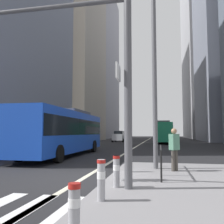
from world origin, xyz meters
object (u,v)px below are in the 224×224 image
(bollard_front, at_px, (74,206))
(bollard_back, at_px, (127,160))
(bollard_right, at_px, (116,170))
(bollard_left, at_px, (101,178))
(car_receding_near, at_px, (160,135))
(city_bus_blue_oncoming, at_px, (64,130))
(car_receding_far, at_px, (161,135))
(pedestrian_waiting, at_px, (174,147))
(city_bus_red_receding, at_px, (164,131))
(street_lamp_post, at_px, (154,51))
(car_oncoming_mid, at_px, (119,136))
(traffic_signal_gantry, at_px, (71,52))

(bollard_front, bearing_deg, bollard_back, 89.82)
(bollard_right, bearing_deg, bollard_left, -94.11)
(car_receding_near, relative_size, bollard_left, 4.98)
(bollard_left, bearing_deg, city_bus_blue_oncoming, 116.30)
(city_bus_blue_oncoming, distance_m, bollard_left, 12.30)
(car_receding_near, distance_m, bollard_front, 57.18)
(car_receding_far, xyz_separation_m, pedestrian_waiting, (0.21, -48.33, 0.10))
(city_bus_red_receding, xyz_separation_m, bollard_front, (-1.94, -35.68, -1.26))
(bollard_back, bearing_deg, street_lamp_post, 45.76)
(city_bus_red_receding, distance_m, car_receding_far, 19.15)
(city_bus_red_receding, distance_m, car_oncoming_mid, 8.17)
(street_lamp_post, bearing_deg, car_receding_far, 89.36)
(car_oncoming_mid, distance_m, bollard_right, 35.65)
(city_bus_red_receding, xyz_separation_m, street_lamp_post, (-0.84, -28.69, 3.45))
(bollard_front, bearing_deg, city_bus_blue_oncoming, 113.06)
(bollard_front, bearing_deg, traffic_signal_gantry, 112.72)
(city_bus_red_receding, bearing_deg, car_oncoming_mid, 160.47)
(pedestrian_waiting, bearing_deg, bollard_back, -161.88)
(bollard_left, bearing_deg, bollard_right, 85.89)
(city_bus_blue_oncoming, bearing_deg, bollard_right, -60.03)
(bollard_front, bearing_deg, car_receding_far, 88.29)
(bollard_right, bearing_deg, bollard_front, -91.30)
(car_receding_near, distance_m, traffic_signal_gantry, 54.23)
(city_bus_blue_oncoming, xyz_separation_m, street_lamp_post, (6.55, -5.81, 3.45))
(pedestrian_waiting, bearing_deg, street_lamp_post, 145.49)
(car_receding_far, relative_size, traffic_signal_gantry, 0.70)
(traffic_signal_gantry, relative_size, bollard_front, 7.91)
(bollard_left, relative_size, pedestrian_waiting, 0.54)
(bollard_right, bearing_deg, car_oncoming_mid, 99.34)
(city_bus_blue_oncoming, distance_m, car_oncoming_mid, 25.61)
(pedestrian_waiting, bearing_deg, bollard_front, -105.95)
(bollard_left, relative_size, bollard_back, 1.13)
(car_oncoming_mid, height_order, car_receding_far, same)
(city_bus_red_receding, xyz_separation_m, bollard_back, (-1.92, -29.80, -1.23))
(city_bus_red_receding, height_order, bollard_left, city_bus_red_receding)
(street_lamp_post, bearing_deg, car_oncoming_mid, 102.25)
(city_bus_red_receding, height_order, bollard_back, city_bus_red_receding)
(car_receding_far, relative_size, bollard_front, 5.53)
(street_lamp_post, height_order, bollard_left, street_lamp_post)
(street_lamp_post, distance_m, bollard_back, 4.93)
(bollard_front, bearing_deg, city_bus_red_receding, 86.88)
(car_receding_near, relative_size, bollard_front, 6.00)
(bollard_front, relative_size, bollard_right, 0.87)
(car_receding_near, height_order, traffic_signal_gantry, traffic_signal_gantry)
(bollard_back, xyz_separation_m, pedestrian_waiting, (1.83, 0.60, 0.49))
(bollard_right, height_order, pedestrian_waiting, pedestrian_waiting)
(city_bus_red_receding, xyz_separation_m, car_oncoming_mid, (-7.66, 2.72, -0.85))
(bollard_front, xyz_separation_m, bollard_right, (0.07, 3.22, 0.06))
(city_bus_blue_oncoming, bearing_deg, bollard_back, -51.70)
(car_receding_near, relative_size, bollard_back, 5.64)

